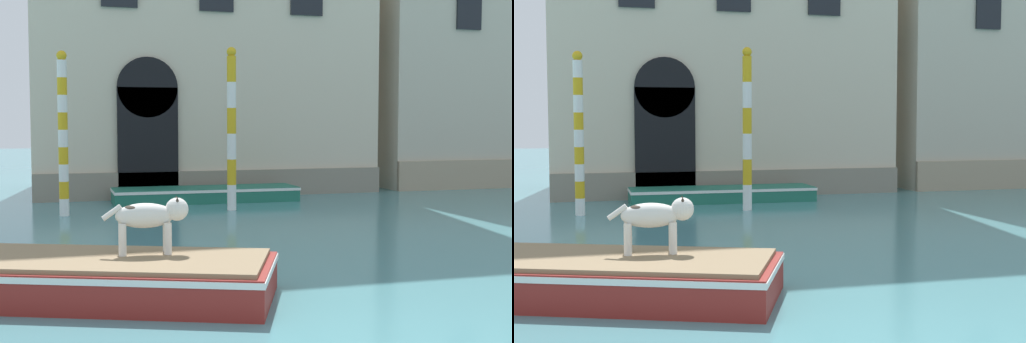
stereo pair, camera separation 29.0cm
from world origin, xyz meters
TOP-DOWN VIEW (x-y plane):
  - boat_foreground at (-3.54, 6.51)m, footprint 6.75×4.30m
  - dog_on_deck at (-1.97, 6.21)m, footprint 1.17×0.41m
  - boat_moored_near_palazzo at (1.16, 16.92)m, footprint 5.41×1.51m
  - mooring_pole_0 at (1.39, 14.77)m, footprint 0.25×0.25m
  - mooring_pole_1 at (-2.90, 14.89)m, footprint 0.25×0.25m

SIDE VIEW (x-z plane):
  - boat_moored_near_palazzo at x=1.16m, z-range 0.01..0.44m
  - boat_foreground at x=-3.54m, z-range 0.02..0.59m
  - dog_on_deck at x=-1.97m, z-range 0.69..1.47m
  - mooring_pole_1 at x=-2.90m, z-range 0.02..4.12m
  - mooring_pole_0 at x=1.39m, z-range 0.02..4.31m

